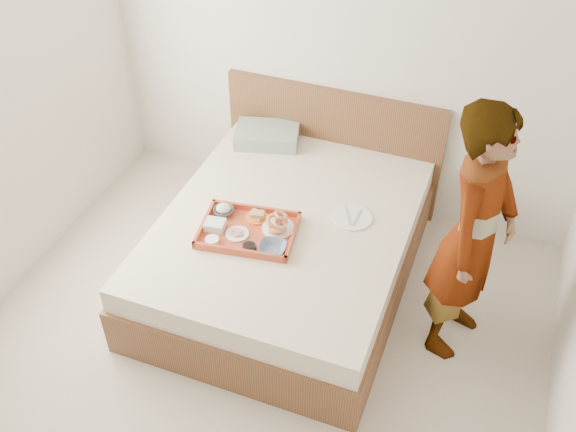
% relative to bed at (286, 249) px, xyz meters
% --- Properties ---
extents(ground, '(3.50, 4.00, 0.01)m').
position_rel_bed_xyz_m(ground, '(0.03, -1.00, -0.27)').
color(ground, beige).
rests_on(ground, ground).
extents(wall_back, '(3.50, 0.01, 2.60)m').
position_rel_bed_xyz_m(wall_back, '(0.03, 1.00, 1.04)').
color(wall_back, silver).
rests_on(wall_back, ground).
extents(bed, '(1.65, 2.00, 0.53)m').
position_rel_bed_xyz_m(bed, '(0.00, 0.00, 0.00)').
color(bed, brown).
rests_on(bed, ground).
extents(headboard, '(1.65, 0.06, 0.95)m').
position_rel_bed_xyz_m(headboard, '(0.00, 0.97, 0.21)').
color(headboard, brown).
rests_on(headboard, ground).
extents(pillow, '(0.53, 0.42, 0.11)m').
position_rel_bed_xyz_m(pillow, '(-0.45, 0.77, 0.32)').
color(pillow, '#929F90').
rests_on(pillow, bed).
extents(tray, '(0.65, 0.51, 0.05)m').
position_rel_bed_xyz_m(tray, '(-0.17, -0.21, 0.29)').
color(tray, '#C6582D').
rests_on(tray, bed).
extents(prawn_plate, '(0.23, 0.23, 0.01)m').
position_rel_bed_xyz_m(prawn_plate, '(-0.01, -0.12, 0.29)').
color(prawn_plate, white).
rests_on(prawn_plate, tray).
extents(navy_bowl_big, '(0.19, 0.19, 0.04)m').
position_rel_bed_xyz_m(navy_bowl_big, '(0.03, -0.32, 0.30)').
color(navy_bowl_big, '#1D2A4D').
rests_on(navy_bowl_big, tray).
extents(sauce_dish, '(0.10, 0.10, 0.03)m').
position_rel_bed_xyz_m(sauce_dish, '(-0.10, -0.36, 0.30)').
color(sauce_dish, black).
rests_on(sauce_dish, tray).
extents(meat_plate, '(0.17, 0.17, 0.01)m').
position_rel_bed_xyz_m(meat_plate, '(-0.23, -0.27, 0.29)').
color(meat_plate, white).
rests_on(meat_plate, tray).
extents(bread_plate, '(0.16, 0.16, 0.01)m').
position_rel_bed_xyz_m(bread_plate, '(-0.17, -0.08, 0.29)').
color(bread_plate, orange).
rests_on(bread_plate, tray).
extents(salad_bowl, '(0.15, 0.15, 0.04)m').
position_rel_bed_xyz_m(salad_bowl, '(-0.39, -0.11, 0.30)').
color(salad_bowl, '#1D2A4D').
rests_on(salad_bowl, tray).
extents(plastic_tub, '(0.14, 0.12, 0.05)m').
position_rel_bed_xyz_m(plastic_tub, '(-0.38, -0.26, 0.31)').
color(plastic_tub, silver).
rests_on(plastic_tub, tray).
extents(cheese_round, '(0.10, 0.10, 0.03)m').
position_rel_bed_xyz_m(cheese_round, '(-0.34, -0.39, 0.30)').
color(cheese_round, white).
rests_on(cheese_round, tray).
extents(dinner_plate, '(0.30, 0.30, 0.01)m').
position_rel_bed_xyz_m(dinner_plate, '(0.40, 0.16, 0.27)').
color(dinner_plate, white).
rests_on(dinner_plate, bed).
extents(person, '(0.54, 0.69, 1.68)m').
position_rel_bed_xyz_m(person, '(1.16, -0.10, 0.58)').
color(person, '#ECE5CD').
rests_on(person, ground).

